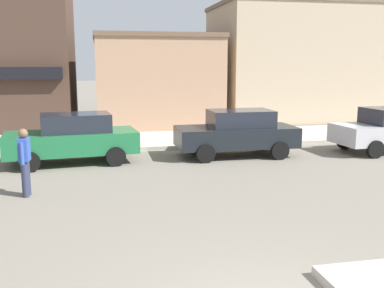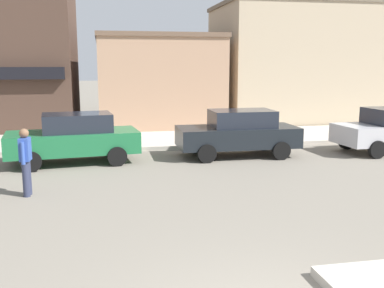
# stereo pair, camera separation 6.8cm
# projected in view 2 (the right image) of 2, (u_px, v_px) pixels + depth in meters

# --- Properties ---
(kerb_far) EXTENTS (80.00, 4.00, 0.15)m
(kerb_far) POSITION_uv_depth(u_px,v_px,m) (151.00, 140.00, 18.04)
(kerb_far) COLOR beige
(kerb_far) RESTS_ON ground
(parked_car_nearest) EXTENTS (4.16, 2.21, 1.56)m
(parked_car_nearest) POSITION_uv_depth(u_px,v_px,m) (74.00, 138.00, 14.03)
(parked_car_nearest) COLOR #1E6B3D
(parked_car_nearest) RESTS_ON ground
(parked_car_second) EXTENTS (4.01, 1.90, 1.56)m
(parked_car_second) POSITION_uv_depth(u_px,v_px,m) (238.00, 132.00, 15.09)
(parked_car_second) COLOR black
(parked_car_second) RESTS_ON ground
(pedestrian_crossing_near) EXTENTS (0.25, 0.56, 1.61)m
(pedestrian_crossing_near) POSITION_uv_depth(u_px,v_px,m) (26.00, 160.00, 10.51)
(pedestrian_crossing_near) COLOR #2D334C
(pedestrian_crossing_near) RESTS_ON ground
(building_storefront_left_near) EXTENTS (5.84, 8.09, 4.43)m
(building_storefront_left_near) POSITION_uv_depth(u_px,v_px,m) (155.00, 81.00, 23.26)
(building_storefront_left_near) COLOR tan
(building_storefront_left_near) RESTS_ON ground
(building_storefront_left_mid) EXTENTS (7.93, 6.02, 6.15)m
(building_storefront_left_mid) POSITION_uv_depth(u_px,v_px,m) (292.00, 64.00, 23.96)
(building_storefront_left_mid) COLOR tan
(building_storefront_left_mid) RESTS_ON ground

